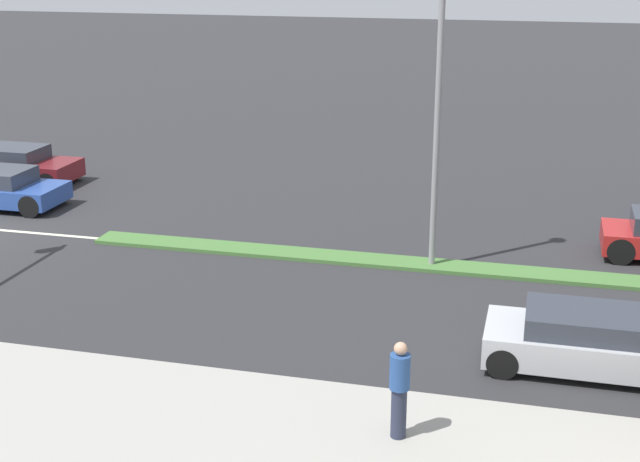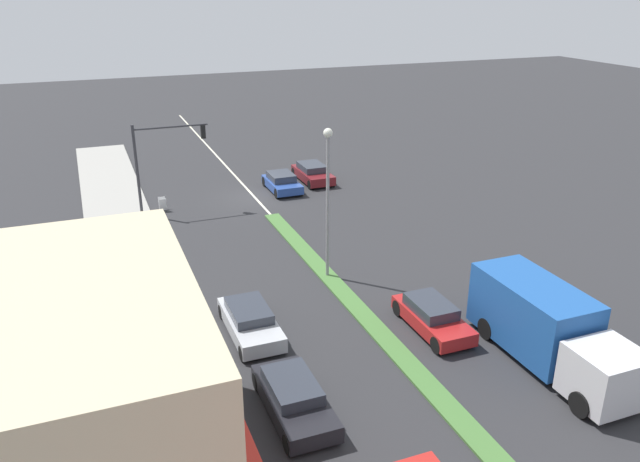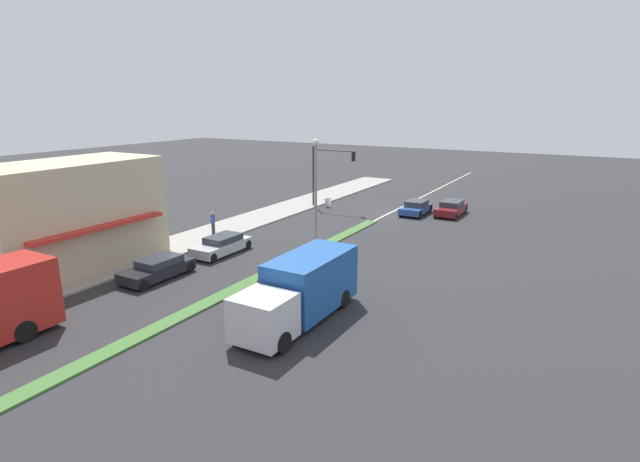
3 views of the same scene
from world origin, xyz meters
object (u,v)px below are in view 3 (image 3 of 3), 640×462
traffic_signal_main (326,167)px  pedestrian (213,222)px  street_lamp (316,180)px  warning_aframe_sign (328,202)px  coupe_blue (416,208)px  delivery_truck (301,289)px  sedan_silver (222,245)px  sedan_dark (158,268)px  hatchback_red (293,274)px  sedan_maroon (451,208)px

traffic_signal_main → pedestrian: size_ratio=3.27×
traffic_signal_main → street_lamp: bearing=116.2°
warning_aframe_sign → coupe_blue: size_ratio=0.22×
traffic_signal_main → delivery_truck: (-11.12, 22.30, -2.43)m
warning_aframe_sign → sedan_silver: bearing=94.1°
delivery_truck → coupe_blue: delivery_truck is taller
delivery_truck → sedan_dark: (10.00, -0.54, -0.88)m
street_lamp → coupe_blue: size_ratio=1.93×
pedestrian → hatchback_red: 12.23m
street_lamp → coupe_blue: (-2.20, -13.92, -4.18)m
warning_aframe_sign → sedan_maroon: 11.45m
pedestrian → sedan_maroon: bearing=-130.7°
street_lamp → pedestrian: street_lamp is taller
pedestrian → coupe_blue: size_ratio=0.45×
traffic_signal_main → coupe_blue: traffic_signal_main is taller
traffic_signal_main → sedan_maroon: size_ratio=1.31×
sedan_dark → sedan_maroon: size_ratio=1.01×
traffic_signal_main → hatchback_red: traffic_signal_main is taller
sedan_dark → hatchback_red: bearing=-157.0°
sedan_silver → sedan_dark: bearing=90.0°
delivery_truck → sedan_maroon: 25.13m
street_lamp → coupe_blue: bearing=-99.0°
traffic_signal_main → sedan_silver: size_ratio=1.30×
delivery_truck → sedan_silver: delivery_truck is taller
pedestrian → sedan_maroon: 20.88m
traffic_signal_main → sedan_dark: size_ratio=1.29×
street_lamp → pedestrian: size_ratio=4.30×
delivery_truck → coupe_blue: (2.80, -23.79, -0.87)m
pedestrian → hatchback_red: (-10.82, 5.69, -0.42)m
delivery_truck → pedestrian: bearing=-34.3°
sedan_maroon → coupe_blue: bearing=25.2°
warning_aframe_sign → coupe_blue: 8.46m
sedan_silver → traffic_signal_main: bearing=-86.0°
sedan_silver → sedan_maroon: sedan_maroon is taller
warning_aframe_sign → sedan_dark: sedan_dark is taller
traffic_signal_main → sedan_silver: 16.64m
delivery_truck → sedan_dark: bearing=-3.1°
sedan_maroon → coupe_blue: sedan_maroon is taller
delivery_truck → coupe_blue: bearing=-83.3°
delivery_truck → sedan_silver: bearing=-31.1°
traffic_signal_main → coupe_blue: size_ratio=1.47×
sedan_silver → sedan_dark: size_ratio=1.00×
sedan_maroon → coupe_blue: (2.80, 1.32, -0.02)m
sedan_dark → sedan_maroon: 26.53m
sedan_dark → hatchback_red: size_ratio=1.05×
pedestrian → sedan_maroon: pedestrian is taller
street_lamp → hatchback_red: size_ratio=1.78×
sedan_dark → hatchback_red: 7.82m
warning_aframe_sign → sedan_dark: (-1.19, 22.17, 0.16)m
pedestrian → sedan_dark: (-3.62, 8.75, -0.44)m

